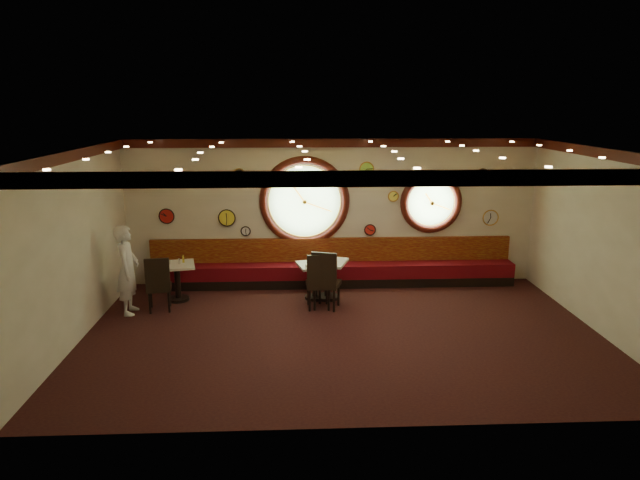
{
  "coord_description": "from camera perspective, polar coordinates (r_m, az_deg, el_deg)",
  "views": [
    {
      "loc": [
        -0.84,
        -9.33,
        3.94
      ],
      "look_at": [
        -0.36,
        0.8,
        1.5
      ],
      "focal_mm": 32.0,
      "sensor_mm": 36.0,
      "label": 1
    }
  ],
  "objects": [
    {
      "name": "table_b",
      "position": [
        11.72,
        -0.5,
        -3.69
      ],
      "size": [
        0.82,
        0.82,
        0.74
      ],
      "color": "black",
      "rests_on": "floor"
    },
    {
      "name": "wall_clock_6",
      "position": [
        12.63,
        -7.44,
        0.89
      ],
      "size": [
        0.2,
        0.03,
        0.2
      ],
      "primitive_type": "cylinder",
      "rotation": [
        1.57,
        0.0,
        0.0
      ],
      "color": "silver",
      "rests_on": "wall_back"
    },
    {
      "name": "porthole_right_ring",
      "position": [
        12.83,
        11.08,
        3.68
      ],
      "size": [
        1.09,
        0.03,
        1.09
      ],
      "primitive_type": "torus",
      "rotation": [
        1.57,
        0.0,
        0.0
      ],
      "color": "#C58A2E",
      "rests_on": "wall_back"
    },
    {
      "name": "condiment_c_salt",
      "position": [
        11.69,
        0.41,
        -1.8
      ],
      "size": [
        0.03,
        0.03,
        0.09
      ],
      "primitive_type": "cylinder",
      "color": "silver",
      "rests_on": "table_c"
    },
    {
      "name": "porthole_left_ring",
      "position": [
        12.45,
        -1.55,
        3.87
      ],
      "size": [
        1.61,
        0.03,
        1.61
      ],
      "primitive_type": "torus",
      "rotation": [
        1.57,
        0.0,
        0.0
      ],
      "color": "#C58A2E",
      "rests_on": "wall_back"
    },
    {
      "name": "condiment_b_pepper",
      "position": [
        11.55,
        -0.21,
        -2.24
      ],
      "size": [
        0.04,
        0.04,
        0.11
      ],
      "primitive_type": "cylinder",
      "color": "silver",
      "rests_on": "table_b"
    },
    {
      "name": "banquette_base",
      "position": [
        12.67,
        1.24,
        -4.11
      ],
      "size": [
        8.0,
        0.55,
        0.2
      ],
      "primitive_type": "cube",
      "color": "black",
      "rests_on": "floor"
    },
    {
      "name": "banquette_back",
      "position": [
        12.7,
        1.19,
        -1.01
      ],
      "size": [
        8.0,
        0.1,
        0.55
      ],
      "primitive_type": "cube",
      "color": "#5F0807",
      "rests_on": "wall_back"
    },
    {
      "name": "molding_left",
      "position": [
        10.04,
        -24.0,
        7.64
      ],
      "size": [
        0.1,
        6.0,
        0.18
      ],
      "primitive_type": "cube",
      "color": "#3C100A",
      "rests_on": "wall_back"
    },
    {
      "name": "wall_clock_3",
      "position": [
        12.7,
        5.02,
        1.02
      ],
      "size": [
        0.24,
        0.03,
        0.24
      ],
      "primitive_type": "cylinder",
      "rotation": [
        1.57,
        0.0,
        0.0
      ],
      "color": "red",
      "rests_on": "wall_back"
    },
    {
      "name": "molding_back",
      "position": [
        12.33,
        1.24,
        9.67
      ],
      "size": [
        9.0,
        0.1,
        0.18
      ],
      "primitive_type": "cube",
      "color": "#3C100A",
      "rests_on": "wall_back"
    },
    {
      "name": "wall_clock_5",
      "position": [
        13.05,
        15.91,
        6.25
      ],
      "size": [
        0.28,
        0.03,
        0.28
      ],
      "primitive_type": "cylinder",
      "rotation": [
        1.57,
        0.0,
        0.0
      ],
      "color": "black",
      "rests_on": "wall_back"
    },
    {
      "name": "table_a",
      "position": [
        11.97,
        -14.08,
        -3.65
      ],
      "size": [
        0.83,
        0.83,
        0.77
      ],
      "color": "black",
      "rests_on": "floor"
    },
    {
      "name": "molding_right",
      "position": [
        10.75,
        27.04,
        7.65
      ],
      "size": [
        0.1,
        6.0,
        0.18
      ],
      "primitive_type": "cube",
      "color": "#3C100A",
      "rests_on": "wall_back"
    },
    {
      "name": "wall_clock_7",
      "position": [
        12.61,
        -13.53,
        5.92
      ],
      "size": [
        0.26,
        0.03,
        0.26
      ],
      "primitive_type": "cylinder",
      "rotation": [
        1.57,
        0.0,
        0.0
      ],
      "color": "#9CB925",
      "rests_on": "wall_back"
    },
    {
      "name": "wall_clock_4",
      "position": [
        12.61,
        -9.3,
        2.2
      ],
      "size": [
        0.36,
        0.03,
        0.36
      ],
      "primitive_type": "cylinder",
      "rotation": [
        1.57,
        0.0,
        0.0
      ],
      "color": "yellow",
      "rests_on": "wall_back"
    },
    {
      "name": "wall_left",
      "position": [
        10.29,
        -23.46,
        -0.75
      ],
      "size": [
        0.02,
        6.0,
        3.2
      ],
      "primitive_type": "cube",
      "color": "beige",
      "rests_on": "floor"
    },
    {
      "name": "porthole_left_frame",
      "position": [
        12.48,
        -1.56,
        3.89
      ],
      "size": [
        1.98,
        0.18,
        1.98
      ],
      "primitive_type": "torus",
      "rotation": [
        1.57,
        0.0,
        0.0
      ],
      "color": "#3C100A",
      "rests_on": "wall_back"
    },
    {
      "name": "porthole_right_frame",
      "position": [
        12.85,
        11.05,
        3.7
      ],
      "size": [
        1.38,
        0.18,
        1.38
      ],
      "primitive_type": "torus",
      "rotation": [
        1.57,
        0.0,
        0.0
      ],
      "color": "#3C100A",
      "rests_on": "wall_back"
    },
    {
      "name": "table_c",
      "position": [
        11.7,
        0.76,
        -3.52
      ],
      "size": [
        0.93,
        0.93,
        0.81
      ],
      "color": "black",
      "rests_on": "floor"
    },
    {
      "name": "ceiling",
      "position": [
        9.39,
        2.47,
        9.0
      ],
      "size": [
        9.0,
        6.0,
        0.02
      ],
      "primitive_type": "cube",
      "color": "#BE8435",
      "rests_on": "wall_back"
    },
    {
      "name": "molding_front",
      "position": [
        6.48,
        4.78,
        6.13
      ],
      "size": [
        9.0,
        0.1,
        0.18
      ],
      "primitive_type": "cube",
      "color": "#3C100A",
      "rests_on": "wall_back"
    },
    {
      "name": "condiment_a_bottle",
      "position": [
        11.95,
        -13.51,
        -1.85
      ],
      "size": [
        0.05,
        0.05,
        0.15
      ],
      "primitive_type": "cylinder",
      "color": "yellow",
      "rests_on": "table_a"
    },
    {
      "name": "wall_clock_2",
      "position": [
        13.28,
        16.67,
        2.15
      ],
      "size": [
        0.34,
        0.03,
        0.34
      ],
      "primitive_type": "cylinder",
      "rotation": [
        1.57,
        0.0,
        0.0
      ],
      "color": "silver",
      "rests_on": "wall_back"
    },
    {
      "name": "condiment_b_bottle",
      "position": [
        11.71,
        -0.27,
        -1.84
      ],
      "size": [
        0.06,
        0.06,
        0.18
      ],
      "primitive_type": "cylinder",
      "color": "gold",
      "rests_on": "table_b"
    },
    {
      "name": "wall_front",
      "position": [
        6.8,
        4.59,
        -6.65
      ],
      "size": [
        9.0,
        0.02,
        3.2
      ],
      "primitive_type": "cube",
      "color": "beige",
      "rests_on": "floor"
    },
    {
      "name": "condiment_a_pepper",
      "position": [
        11.86,
        -13.9,
        -2.07
      ],
      "size": [
        0.04,
        0.04,
        0.11
      ],
      "primitive_type": "cylinder",
      "color": "silver",
      "rests_on": "table_a"
    },
    {
      "name": "condiment_b_salt",
      "position": [
        11.73,
        -0.67,
        -2.03
      ],
      "size": [
        0.03,
        0.03,
        0.1
      ],
      "primitive_type": "cylinder",
      "color": "silver",
      "rests_on": "table_b"
    },
    {
      "name": "chair_a",
      "position": [
        11.37,
        -15.87,
        -3.95
      ],
      "size": [
        0.53,
        0.53,
        0.68
      ],
      "rotation": [
        0.0,
        0.0,
        0.16
      ],
      "color": "black",
      "rests_on": "floor"
    },
    {
      "name": "porthole_left_glass",
      "position": [
        12.5,
        -1.56,
        3.9
      ],
      "size": [
        1.66,
        0.02,
        1.66
      ],
      "primitive_type": "cylinder",
      "rotation": [
        1.57,
        0.0,
        0.0
      ],
      "color": "#84B069",
      "rests_on": "wall_back"
    },
    {
      "name": "wall_right",
      "position": [
        11.0,
        26.43,
        -0.19
      ],
      "size": [
        0.02,
        6.0,
        3.2
      ],
      "primitive_type": "cube",
      "color": "beige",
      "rests_on": "floor"
    },
    {
      "name": "banquette_seat",
      "position": [
        12.6,
        1.24,
        -3.03
      ],
      "size": [
        8.0,
        0.55,
        0.3
      ],
      "primitive_type": "cube",
      "color": "#54070F",
      "rests_on": "banquette_base"
    },
    {
      "name": "wall_back",
      "position": [
        12.57,
        1.19,
        2.81
      ],
      "size": [
        9.0,
        0.02,
        3.2
      ],
      "primitive_type": "cube",
      "color": "beige",
      "rests_on": "floor"
    },
    {
      "name": "wall_clock_1",
      "position": [
        12.82,
        -15.09,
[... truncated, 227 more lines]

